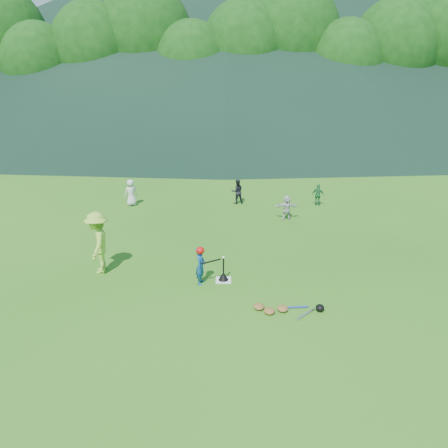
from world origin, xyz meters
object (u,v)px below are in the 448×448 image
fielder_c (318,195)px  fielder_d (287,208)px  fielder_b (237,192)px  batting_tee (223,276)px  adult_coach (98,243)px  home_plate (223,280)px  batter_child (201,266)px  fielder_a (131,193)px  equipment_pile (283,309)px

fielder_c → fielder_d: 2.68m
fielder_b → fielder_d: (2.00, -2.41, -0.05)m
fielder_b → batting_tee: bearing=74.6°
adult_coach → fielder_c: adult_coach is taller
fielder_c → fielder_d: size_ratio=0.97×
fielder_b → fielder_d: size_ratio=1.10×
batting_tee → fielder_d: bearing=65.8°
home_plate → batting_tee: bearing=0.0°
home_plate → fielder_b: (0.58, 8.17, 0.56)m
adult_coach → fielder_c: 10.84m
batter_child → fielder_a: 8.76m
home_plate → equipment_pile: bearing=-48.8°
adult_coach → batting_tee: bearing=74.6°
batter_child → fielder_a: (-3.65, 7.96, 0.06)m
equipment_pile → home_plate: bearing=131.2°
fielder_b → equipment_pile: fielder_b is taller
fielder_a → fielder_c: size_ratio=1.22×
fielder_b → fielder_c: fielder_b is taller
fielder_b → fielder_d: 3.13m
fielder_a → batting_tee: 8.90m
batter_child → adult_coach: size_ratio=0.58×
fielder_a → fielder_d: 7.18m
fielder_c → batting_tee: size_ratio=1.47×
fielder_b → fielder_c: size_ratio=1.14×
fielder_b → batting_tee: size_ratio=1.68×
fielder_c → batting_tee: bearing=86.4°
fielder_d → equipment_pile: 7.59m
fielder_a → batter_child: bearing=83.9°
batter_child → adult_coach: bearing=87.8°
home_plate → batting_tee: (0.00, 0.00, 0.12)m
batter_child → equipment_pile: 2.73m
home_plate → equipment_pile: 2.32m
fielder_b → fielder_c: (3.71, -0.35, -0.07)m
batter_child → fielder_d: 6.76m
adult_coach → equipment_pile: (5.32, -2.35, -0.88)m
home_plate → fielder_b: 8.21m
fielder_b → home_plate: bearing=74.6°
fielder_a → equipment_pile: size_ratio=0.68×
batting_tee → equipment_pile: bearing=-48.8°
batter_child → equipment_pile: (2.18, -1.56, -0.49)m
adult_coach → fielder_c: (8.08, 7.21, -0.45)m
batter_child → fielder_c: batter_child is taller
adult_coach → equipment_pile: size_ratio=1.05×
adult_coach → home_plate: bearing=74.6°
batting_tee → equipment_pile: batting_tee is taller
home_plate → fielder_d: bearing=65.8°
equipment_pile → batter_child: bearing=144.5°
fielder_c → equipment_pile: bearing=99.1°
home_plate → fielder_c: fielder_c is taller
home_plate → fielder_d: fielder_d is taller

